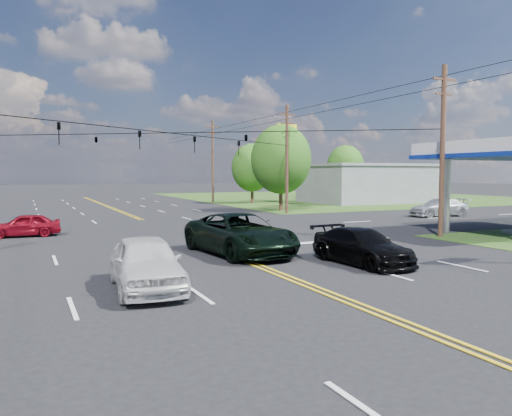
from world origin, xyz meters
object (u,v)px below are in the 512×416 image
pickup_dkgreen (240,234)px  tree_far_r (345,166)px  pole_se (443,149)px  pole_ne (287,158)px  retail_ne (366,184)px  suv_black (362,246)px  pickup_white (146,263)px  tree_right_a (281,159)px  tree_right_b (252,168)px  pole_right_far (213,160)px

pickup_dkgreen → tree_far_r: bearing=44.4°
tree_far_r → pole_se: bearing=-118.3°
pole_ne → retail_ne: bearing=32.9°
suv_black → pole_ne: bearing=64.5°
pole_se → pickup_white: bearing=-162.2°
tree_far_r → pickup_dkgreen: bearing=-130.1°
pole_se → suv_black: size_ratio=1.97×
tree_right_a → pickup_dkgreen: bearing=-121.9°
pickup_dkgreen → tree_right_a: bearing=52.6°
retail_ne → pickup_white: 49.12m
tree_right_b → pickup_white: bearing=-118.8°
tree_far_r → suv_black: bearing=-124.4°
tree_far_r → pickup_white: tree_far_r is taller
tree_right_a → tree_far_r: bearing=42.0°
tree_right_a → pickup_white: 32.86m
pole_ne → pickup_dkgreen: 22.87m
tree_far_r → suv_black: 53.37m
retail_ne → suv_black: bearing=-127.6°
pole_ne → tree_right_a: bearing=71.6°
pole_right_far → tree_right_a: 16.03m
retail_ne → tree_far_r: size_ratio=1.83×
pole_se → tree_far_r: pole_se is taller
pole_se → tree_far_r: bearing=61.7°
tree_right_b → pickup_white: tree_right_b is taller
retail_ne → pole_ne: pole_ne is taller
suv_black → tree_right_a: bearing=64.9°
tree_right_a → tree_far_r: (20.00, 18.00, -0.33)m
pole_right_far → tree_right_b: pole_right_far is taller
retail_ne → tree_far_r: bearing=68.2°
tree_right_b → tree_far_r: 18.50m
pole_se → tree_right_a: size_ratio=1.16×
pole_right_far → pickup_white: 46.43m
pole_se → pole_ne: bearing=90.0°
pole_se → tree_right_b: 33.19m
pole_se → pole_ne: size_ratio=1.00×
suv_black → tree_right_b: bearing=67.8°
pole_se → tree_far_r: size_ratio=1.25×
pickup_dkgreen → pole_right_far: bearing=66.2°
pole_ne → tree_far_r: (21.00, 21.00, -0.37)m
pole_right_far → pickup_dkgreen: bearing=-108.3°
pole_se → tree_right_b: bearing=83.9°
pole_ne → pole_se: bearing=-90.0°
pole_ne → pole_right_far: 19.00m
retail_ne → pole_se: bearing=-120.4°
pickup_white → pole_ne: bearing=57.9°
pole_se → pickup_white: size_ratio=1.96×
pole_se → pickup_dkgreen: pole_se is taller
retail_ne → pole_right_far: pole_right_far is taller
pole_ne → pickup_white: size_ratio=1.96×
retail_ne → pole_se: pole_se is taller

